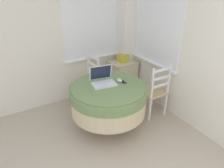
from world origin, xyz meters
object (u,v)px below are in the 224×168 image
at_px(dining_chair_near_right_window, 154,92).
at_px(storage_box, 123,58).
at_px(computer_mouse, 119,80).
at_px(cell_phone, 123,82).
at_px(round_dining_table, 108,97).
at_px(corner_cabinet, 122,76).
at_px(laptop, 103,80).
at_px(dining_chair_near_back_window, 88,82).

xyz_separation_m(dining_chair_near_right_window, storage_box, (0.04, 1.01, 0.28)).
height_order(computer_mouse, cell_phone, computer_mouse).
distance_m(computer_mouse, storage_box, 1.12).
height_order(round_dining_table, computer_mouse, computer_mouse).
bearing_deg(round_dining_table, cell_phone, -2.84).
height_order(round_dining_table, dining_chair_near_right_window, dining_chair_near_right_window).
relative_size(round_dining_table, corner_cabinet, 1.75).
xyz_separation_m(computer_mouse, dining_chair_near_right_window, (0.62, -0.11, -0.32)).
height_order(computer_mouse, dining_chair_near_right_window, dining_chair_near_right_window).
height_order(cell_phone, dining_chair_near_right_window, dining_chair_near_right_window).
height_order(laptop, computer_mouse, laptop).
bearing_deg(dining_chair_near_back_window, corner_cabinet, 6.34).
bearing_deg(storage_box, computer_mouse, -126.24).
xyz_separation_m(computer_mouse, dining_chair_near_back_window, (-0.16, 0.80, -0.32)).
relative_size(dining_chair_near_right_window, corner_cabinet, 1.45).
height_order(computer_mouse, dining_chair_near_back_window, dining_chair_near_back_window).
bearing_deg(round_dining_table, computer_mouse, 8.59).
distance_m(laptop, computer_mouse, 0.25).
bearing_deg(laptop, round_dining_table, -79.08).
distance_m(dining_chair_near_right_window, storage_box, 1.05).
bearing_deg(cell_phone, dining_chair_near_back_window, 103.50).
xyz_separation_m(computer_mouse, cell_phone, (0.04, -0.04, -0.02)).
distance_m(round_dining_table, corner_cabinet, 1.29).
distance_m(computer_mouse, dining_chair_near_back_window, 0.88).
xyz_separation_m(laptop, dining_chair_near_right_window, (0.85, -0.20, -0.35)).
xyz_separation_m(round_dining_table, storage_box, (0.87, 0.93, 0.17)).
relative_size(dining_chair_near_back_window, corner_cabinet, 1.45).
bearing_deg(round_dining_table, dining_chair_near_right_window, -5.48).
height_order(computer_mouse, corner_cabinet, computer_mouse).
bearing_deg(corner_cabinet, laptop, -137.92).
bearing_deg(storage_box, corner_cabinet, -81.08).
relative_size(laptop, dining_chair_near_back_window, 0.41).
bearing_deg(dining_chair_near_right_window, corner_cabinet, 87.80).
bearing_deg(computer_mouse, round_dining_table, -171.41).
bearing_deg(dining_chair_near_back_window, storage_box, 6.69).
bearing_deg(dining_chair_near_back_window, cell_phone, -76.50).
height_order(round_dining_table, storage_box, storage_box).
relative_size(laptop, dining_chair_near_right_window, 0.41).
height_order(laptop, dining_chair_near_back_window, laptop).
bearing_deg(storage_box, cell_phone, -123.12).
xyz_separation_m(round_dining_table, dining_chair_near_right_window, (0.83, -0.08, -0.11)).
bearing_deg(laptop, dining_chair_near_right_window, -13.33).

